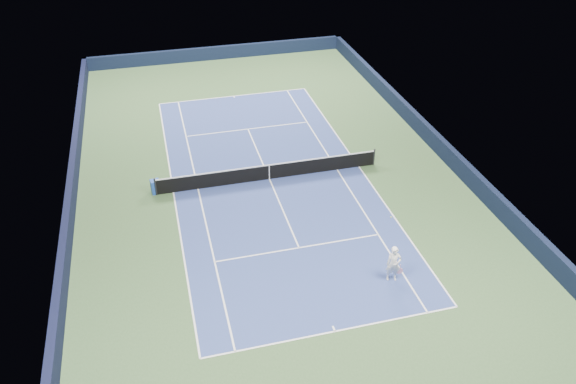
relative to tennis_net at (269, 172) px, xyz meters
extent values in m
plane|color=#334F2B|center=(0.00, 0.00, -0.50)|extent=(40.00, 40.00, 0.00)
cube|color=black|center=(0.00, 19.82, 0.05)|extent=(22.00, 0.35, 1.10)
cube|color=black|center=(10.82, 0.00, 0.05)|extent=(0.35, 40.00, 1.10)
cube|color=black|center=(-10.82, 0.00, 0.05)|extent=(0.35, 40.00, 1.10)
cube|color=navy|center=(0.00, 0.00, -0.50)|extent=(10.97, 23.77, 0.01)
cube|color=white|center=(0.00, 11.88, -0.50)|extent=(10.97, 0.08, 0.00)
cube|color=white|center=(0.00, -11.88, -0.50)|extent=(10.97, 0.08, 0.00)
cube|color=white|center=(5.49, 0.00, -0.50)|extent=(0.08, 23.77, 0.00)
cube|color=white|center=(-5.49, 0.00, -0.50)|extent=(0.08, 23.77, 0.00)
cube|color=white|center=(4.12, 0.00, -0.50)|extent=(0.08, 23.77, 0.00)
cube|color=white|center=(-4.12, 0.00, -0.50)|extent=(0.08, 23.77, 0.00)
cube|color=white|center=(0.00, 6.40, -0.50)|extent=(8.23, 0.08, 0.00)
cube|color=white|center=(0.00, -6.40, -0.50)|extent=(8.23, 0.08, 0.00)
cube|color=white|center=(0.00, 0.00, -0.50)|extent=(0.08, 12.80, 0.00)
cube|color=white|center=(0.00, 11.73, -0.50)|extent=(0.08, 0.30, 0.00)
cube|color=white|center=(0.00, -11.73, -0.50)|extent=(0.08, 0.30, 0.00)
cylinder|color=black|center=(-6.40, 0.00, 0.03)|extent=(0.10, 0.10, 1.07)
cylinder|color=black|center=(6.40, 0.00, 0.03)|extent=(0.10, 0.10, 1.07)
cube|color=black|center=(0.00, 0.00, -0.05)|extent=(12.80, 0.03, 0.91)
cube|color=white|center=(0.00, 0.00, 0.44)|extent=(12.80, 0.04, 0.06)
cube|color=white|center=(0.00, 0.00, -0.05)|extent=(0.05, 0.04, 0.91)
cube|color=#1B44A6|center=(-6.40, 0.22, -0.10)|extent=(0.56, 0.52, 0.81)
cube|color=silver|center=(-6.11, 0.22, -0.05)|extent=(0.08, 0.36, 0.36)
imported|color=white|center=(3.47, -9.58, 0.40)|extent=(0.74, 0.58, 1.81)
cylinder|color=pink|center=(3.79, -9.63, 0.20)|extent=(0.03, 0.03, 0.30)
cylinder|color=black|center=(3.79, -9.63, -0.04)|extent=(0.30, 0.02, 0.30)
cylinder|color=pink|center=(3.79, -9.63, -0.04)|extent=(0.32, 0.03, 0.32)
sphere|color=#C7D72D|center=(3.57, -8.58, 2.25)|extent=(0.07, 0.07, 0.07)
camera|label=1|loc=(-5.80, -26.64, 16.94)|focal=35.00mm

